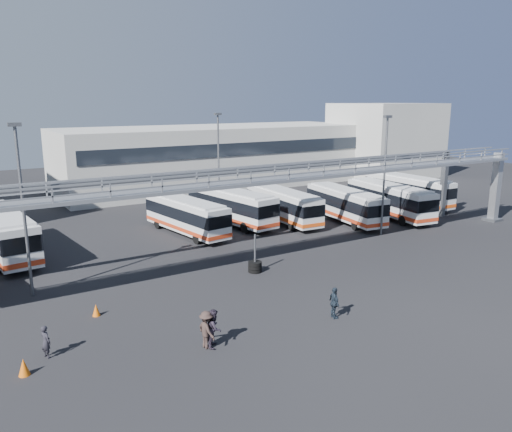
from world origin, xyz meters
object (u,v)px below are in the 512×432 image
bus_4 (186,215)px  bus_8 (389,199)px  pedestrian_d (334,303)px  pedestrian_c (207,330)px  tire_stack (255,266)px  cone_left (24,367)px  light_pole_mid (385,169)px  bus_6 (283,204)px  bus_9 (408,189)px  pedestrian_b (214,328)px  cone_right (96,310)px  bus_5 (231,205)px  light_pole_back (218,158)px  pedestrian_a (46,342)px  bus_7 (345,204)px  light_pole_left (23,202)px  bus_1 (4,232)px

bus_4 → bus_8: bus_8 is taller
pedestrian_d → pedestrian_c: bearing=99.7°
pedestrian_d → tire_stack: tire_stack is taller
cone_left → bus_4: bearing=48.9°
bus_4 → tire_stack: bearing=-98.6°
light_pole_mid → bus_6: size_ratio=0.98×
bus_9 → pedestrian_c: bearing=-150.8°
light_pole_mid → pedestrian_d: 19.05m
pedestrian_b → cone_right: size_ratio=2.78×
bus_9 → bus_5: bearing=173.5°
pedestrian_c → cone_left: 7.93m
light_pole_back → pedestrian_a: bearing=-132.6°
pedestrian_c → pedestrian_b: bearing=-100.5°
bus_6 → pedestrian_a: (-23.98, -15.71, -0.96)m
tire_stack → bus_5: bearing=67.7°
bus_8 → bus_5: bearing=166.2°
light_pole_mid → pedestrian_a: light_pole_mid is taller
bus_4 → cone_left: (-15.39, -17.63, -1.34)m
bus_7 → pedestrian_a: size_ratio=6.89×
cone_right → bus_8: bearing=15.2°
bus_4 → pedestrian_a: bus_4 is taller
light_pole_left → bus_4: size_ratio=0.98×
light_pole_back → bus_1: 21.38m
light_pole_left → tire_stack: light_pole_left is taller
bus_8 → cone_left: bus_8 is taller
bus_8 → light_pole_mid: bearing=-133.6°
pedestrian_a → cone_left: size_ratio=2.02×
light_pole_back → pedestrian_c: bearing=-118.9°
bus_7 → bus_8: size_ratio=0.95×
light_pole_left → bus_8: 33.95m
light_pole_mid → bus_9: (11.57, 7.42, -3.89)m
bus_5 → cone_left: bearing=-145.5°
bus_4 → tire_stack: bus_4 is taller
bus_1 → pedestrian_a: bearing=-96.2°
bus_8 → bus_6: bearing=166.7°
pedestrian_c → bus_8: bearing=-66.8°
light_pole_mid → pedestrian_c: light_pole_mid is taller
bus_1 → bus_5: bearing=-5.5°
bus_6 → pedestrian_a: 28.69m
bus_6 → cone_right: size_ratio=15.62×
pedestrian_a → bus_6: bearing=-78.6°
bus_6 → bus_9: 16.20m
pedestrian_b → cone_right: 7.54m
light_pole_left → pedestrian_d: (13.24, -12.02, -4.86)m
pedestrian_a → pedestrian_c: (6.58, -3.03, 0.15)m
tire_stack → pedestrian_c: bearing=-133.7°
pedestrian_c → bus_9: bearing=-67.1°
pedestrian_b → tire_stack: tire_stack is taller
bus_4 → tire_stack: (-0.16, -11.66, -1.27)m
bus_6 → pedestrian_c: (-17.41, -18.74, -0.81)m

